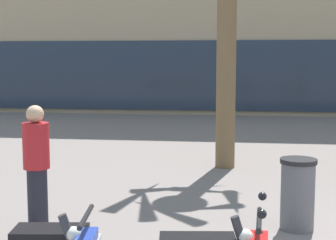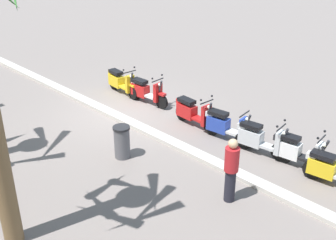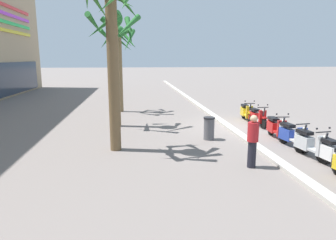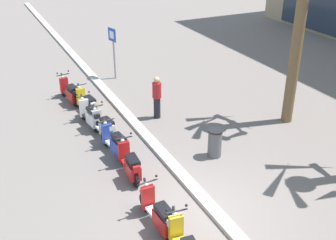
{
  "view_description": "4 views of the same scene",
  "coord_description": "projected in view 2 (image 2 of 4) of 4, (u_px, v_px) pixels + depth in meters",
  "views": [
    {
      "loc": [
        -3.14,
        -4.86,
        2.24
      ],
      "look_at": [
        -4.03,
        2.08,
        1.4
      ],
      "focal_mm": 53.94,
      "sensor_mm": 36.0,
      "label": 1
    },
    {
      "loc": [
        -10.5,
        8.25,
        6.21
      ],
      "look_at": [
        -2.7,
        0.39,
        0.83
      ],
      "focal_mm": 45.57,
      "sensor_mm": 36.0,
      "label": 2
    },
    {
      "loc": [
        -14.23,
        4.9,
        3.34
      ],
      "look_at": [
        -3.43,
        3.64,
        1.11
      ],
      "focal_mm": 32.3,
      "sensor_mm": 36.0,
      "label": 3
    },
    {
      "loc": [
        7.68,
        -4.68,
        7.2
      ],
      "look_at": [
        -2.76,
        0.35,
        1.39
      ],
      "focal_mm": 45.2,
      "sensor_mm": 36.0,
      "label": 4
    }
  ],
  "objects": [
    {
      "name": "scooter_yellow_mid_rear",
      "position": [
        333.0,
        170.0,
        10.62
      ],
      "size": [
        1.8,
        0.59,
        1.04
      ],
      "color": "black",
      "rests_on": "ground"
    },
    {
      "name": "litter_bin",
      "position": [
        122.0,
        142.0,
        11.86
      ],
      "size": [
        0.48,
        0.48,
        0.95
      ],
      "color": "#56565B",
      "rests_on": "ground"
    },
    {
      "name": "scooter_red_lead_nearest",
      "position": [
        193.0,
        113.0,
        13.67
      ],
      "size": [
        1.79,
        0.56,
        1.17
      ],
      "color": "black",
      "rests_on": "ground"
    },
    {
      "name": "ground_plane",
      "position": [
        120.0,
        114.0,
        14.64
      ],
      "size": [
        200.0,
        200.0,
        0.0
      ],
      "primitive_type": "plane",
      "color": "slate"
    },
    {
      "name": "scooter_silver_far_back",
      "position": [
        259.0,
        139.0,
        12.03
      ],
      "size": [
        1.78,
        0.58,
        1.17
      ],
      "color": "black",
      "rests_on": "ground"
    },
    {
      "name": "curb_strip",
      "position": [
        114.0,
        115.0,
        14.44
      ],
      "size": [
        60.0,
        0.36,
        0.12
      ],
      "primitive_type": "cube",
      "color": "#BCB7AD",
      "rests_on": "ground"
    },
    {
      "name": "scooter_red_mid_front",
      "position": [
        146.0,
        91.0,
        15.33
      ],
      "size": [
        1.81,
        0.56,
        1.17
      ],
      "color": "black",
      "rests_on": "ground"
    },
    {
      "name": "scooter_white_last_in_row",
      "position": [
        297.0,
        151.0,
        11.44
      ],
      "size": [
        1.75,
        0.58,
        1.17
      ],
      "color": "black",
      "rests_on": "ground"
    },
    {
      "name": "pedestrian_window_shopping",
      "position": [
        231.0,
        169.0,
        9.87
      ],
      "size": [
        0.34,
        0.34,
        1.66
      ],
      "color": "black",
      "rests_on": "ground"
    },
    {
      "name": "scooter_blue_mid_centre",
      "position": [
        226.0,
        126.0,
        12.81
      ],
      "size": [
        1.77,
        0.58,
        1.04
      ],
      "color": "black",
      "rests_on": "ground"
    },
    {
      "name": "scooter_yellow_second_in_line",
      "position": [
        121.0,
        82.0,
        16.17
      ],
      "size": [
        1.83,
        0.57,
        1.17
      ],
      "color": "black",
      "rests_on": "ground"
    }
  ]
}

